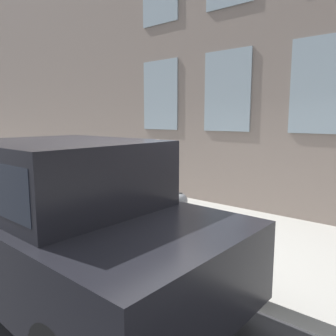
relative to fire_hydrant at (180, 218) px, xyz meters
The scene contains 5 objects.
ground_plane 0.93m from the fire_hydrant, 156.66° to the right, with size 80.00×80.00×0.00m, color #2D2D30.
sidewalk 1.07m from the fire_hydrant, 17.90° to the right, with size 3.15×60.00×0.16m.
fire_hydrant is the anchor object (origin of this frame).
person 1.09m from the fire_hydrant, 63.30° to the left, with size 0.38×0.25×1.58m.
parked_car_charcoal_near 1.90m from the fire_hydrant, behind, with size 1.93×4.22×1.85m.
Camera 1 is at (-3.17, -2.77, 2.09)m, focal length 35.00 mm.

